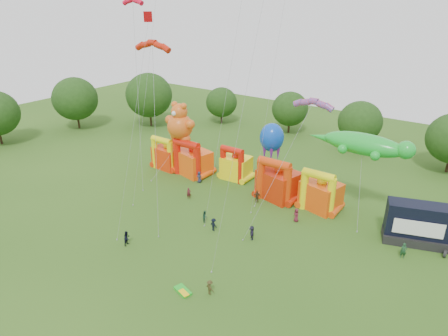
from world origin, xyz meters
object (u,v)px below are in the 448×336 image
Objects in this scene: bouncy_castle_0 at (167,156)px; octopus_kite at (267,163)px; spectator_0 at (199,177)px; bouncy_castle_2 at (235,166)px; spectator_4 at (257,197)px; stage_trailer at (421,225)px; teddy_bear_kite at (175,138)px; gecko_kite at (362,166)px.

octopus_kite reaches higher than bouncy_castle_0.
spectator_0 is at bearing -154.45° from octopus_kite.
bouncy_castle_2 is at bearing 14.55° from bouncy_castle_0.
octopus_kite reaches higher than bouncy_castle_2.
spectator_0 is at bearing -25.76° from spectator_4.
bouncy_castle_2 is 0.67× the size of stage_trailer.
bouncy_castle_0 is 12.56m from bouncy_castle_2.
bouncy_castle_0 is at bearing -165.45° from bouncy_castle_2.
bouncy_castle_2 is 0.47× the size of teddy_bear_kite.
bouncy_castle_2 is 3.09× the size of spectator_0.
spectator_4 reaches higher than spectator_0.
bouncy_castle_0 is at bearing -29.23° from spectator_4.
octopus_kite is (17.92, 3.09, 1.85)m from bouncy_castle_0.
teddy_bear_kite is at bearing -164.12° from octopus_kite.
spectator_4 is (19.38, -1.94, -1.29)m from bouncy_castle_0.
teddy_bear_kite reaches higher than bouncy_castle_2.
bouncy_castle_0 is 0.48× the size of teddy_bear_kite.
spectator_4 is (-12.86, -4.34, -6.57)m from gecko_kite.
teddy_bear_kite reaches higher than stage_trailer.
bouncy_castle_2 is 8.93m from spectator_4.
gecko_kite is 1.25× the size of octopus_kite.
stage_trailer is at bearing -0.47° from spectator_0.
bouncy_castle_2 is 6.18m from spectator_0.
gecko_kite reaches higher than bouncy_castle_0.
bouncy_castle_2 is at bearing -58.70° from spectator_4.
teddy_bear_kite is 1.11× the size of octopus_kite.
spectator_0 is at bearing -129.59° from bouncy_castle_2.
gecko_kite reaches higher than stage_trailer.
bouncy_castle_2 is at bearing 25.25° from teddy_bear_kite.
bouncy_castle_0 reaches higher than spectator_0.
bouncy_castle_2 is (12.16, 3.16, -0.02)m from bouncy_castle_0.
octopus_kite is at bearing 173.85° from stage_trailer.
bouncy_castle_0 is 0.68× the size of stage_trailer.
teddy_bear_kite reaches higher than spectator_4.
octopus_kite is at bearing 177.23° from gecko_kite.
spectator_0 is (-32.32, -2.15, -1.56)m from stage_trailer.
teddy_bear_kite is at bearing -20.50° from bouncy_castle_0.
spectator_0 is (8.30, -1.51, -1.31)m from bouncy_castle_0.
stage_trailer is 0.70× the size of teddy_bear_kite.
gecko_kite is 14.75m from octopus_kite.
bouncy_castle_2 reaches higher than stage_trailer.
bouncy_castle_0 is 5.27m from teddy_bear_kite.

